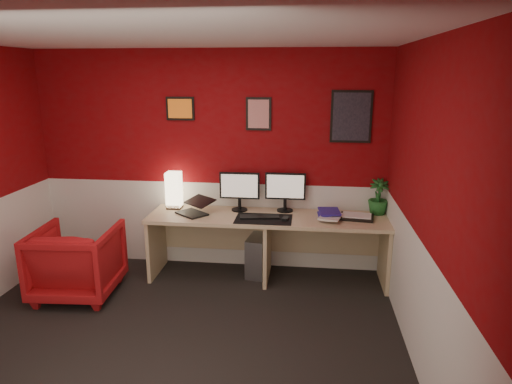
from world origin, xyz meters
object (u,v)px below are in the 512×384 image
Objects in this scene: shoji_lamp at (174,191)px; armchair at (77,261)px; monitor_left at (239,185)px; potted_plant at (378,197)px; zen_tray at (357,217)px; pc_tower at (258,255)px; desk at (267,247)px; laptop at (191,205)px; monitor_right at (285,186)px.

shoji_lamp is 1.26m from armchair.
potted_plant is at bearing 1.61° from monitor_left.
pc_tower is (-1.07, 0.09, -0.52)m from zen_tray.
desk is 7.88× the size of laptop.
armchair is (-2.86, -0.63, -0.38)m from zen_tray.
shoji_lamp reaches higher than armchair.
monitor_left is at bearing 62.65° from laptop.
monitor_right is at bearing 166.96° from zen_tray.
zen_tray reaches higher than desk.
desk is at bearing -9.51° from shoji_lamp.
shoji_lamp reaches higher than zen_tray.
armchair is (-0.81, -0.79, -0.56)m from shoji_lamp.
potted_plant reaches higher than desk.
monitor_left is at bearing -0.52° from shoji_lamp.
armchair is at bearing -165.09° from potted_plant.
desk is at bearing -38.92° from pc_tower.
monitor_left is 1.66× the size of zen_tray.
monitor_left reaches higher than armchair.
monitor_left is 1.53m from potted_plant.
desk is 0.71m from monitor_right.
pc_tower is 0.56× the size of armchair.
potted_plant reaches higher than laptop.
armchair is (-1.90, -0.61, 0.00)m from desk.
laptop is at bearing -160.03° from pc_tower.
monitor_left is 0.51m from monitor_right.
monitor_left is at bearing -157.24° from armchair.
potted_plant is (1.53, 0.04, -0.10)m from monitor_left.
potted_plant is (1.02, 0.01, -0.10)m from monitor_right.
pc_tower is at bearing -3.65° from shoji_lamp.
monitor_left reaches higher than laptop.
armchair is at bearing -135.82° from shoji_lamp.
monitor_right is 0.72× the size of armchair.
zen_tray is at bearing -6.56° from monitor_left.
monitor_right is (0.51, 0.03, 0.00)m from monitor_left.
potted_plant reaches higher than pc_tower.
armchair is at bearing -167.49° from zen_tray.
potted_plant is at bearing 38.41° from zen_tray.
monitor_right is 0.85m from pc_tower.
monitor_right is (1.01, 0.24, 0.18)m from laptop.
pc_tower is (0.98, -0.06, -0.70)m from shoji_lamp.
shoji_lamp is at bearing 170.49° from desk.
armchair is (-2.08, -0.81, -0.65)m from monitor_right.
pc_tower is (-0.11, 0.12, -0.14)m from desk.
desk reaches higher than pc_tower.
potted_plant reaches higher than armchair.
monitor_left is at bearing 152.23° from desk.
monitor_left is 1.29× the size of pc_tower.
monitor_left reaches higher than desk.
zen_tray is (2.05, -0.16, -0.18)m from shoji_lamp.
shoji_lamp is at bearing -139.57° from armchair.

